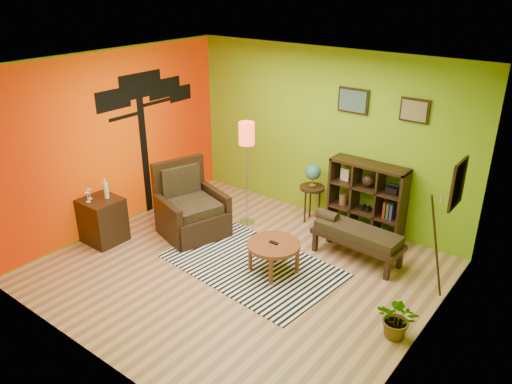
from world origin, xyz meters
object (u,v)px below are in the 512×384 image
Objects in this scene: floor_lamp at (247,143)px; potted_plant at (398,322)px; cube_shelf at (367,200)px; armchair at (190,212)px; globe_table at (313,179)px; side_cabinet at (102,220)px; bench at (355,234)px; coffee_table at (274,247)px.

floor_lamp is 3.40× the size of potted_plant.
armchair is at bearing -144.61° from cube_shelf.
globe_table is 0.83× the size of cube_shelf.
cube_shelf is at bearing 35.39° from armchair.
potted_plant is at bearing 7.96° from side_cabinet.
armchair is 2.59m from bench.
globe_table is at bearing 104.11° from coffee_table.
globe_table is 0.95m from cube_shelf.
cube_shelf is at bearing 25.90° from floor_lamp.
floor_lamp is (1.40, 1.79, 1.04)m from side_cabinet.
armchair reaches higher than side_cabinet.
bench is (3.31, 1.88, 0.04)m from side_cabinet.
cube_shelf is (2.25, 1.60, 0.26)m from armchair.
floor_lamp is 1.27× the size of bench.
cube_shelf reaches higher than armchair.
coffee_table is 1.74m from armchair.
potted_plant is (3.10, -1.17, -1.20)m from floor_lamp.
side_cabinet reaches higher than globe_table.
armchair is at bearing 173.75° from potted_plant.
floor_lamp is 1.73× the size of globe_table.
cube_shelf is 0.88× the size of bench.
potted_plant is at bearing -7.38° from coffee_table.
bench is at bearing -75.18° from cube_shelf.
side_cabinet is 4.55m from potted_plant.
side_cabinet is at bearing -161.35° from coffee_table.
globe_table is at bearing -174.19° from cube_shelf.
potted_plant is at bearing -39.33° from globe_table.
cube_shelf is (1.71, 0.83, -0.80)m from floor_lamp.
coffee_table is 0.54× the size of bench.
floor_lamp is 1.44× the size of cube_shelf.
floor_lamp is at bearing 51.99° from side_cabinet.
globe_table is 3.05m from potted_plant.
potted_plant is (3.64, -0.40, -0.14)m from armchair.
coffee_table is 1.93m from potted_plant.
coffee_table is at bearing -37.61° from floor_lamp.
side_cabinet is (-2.60, -0.88, -0.03)m from coffee_table.
side_cabinet is 0.85× the size of cube_shelf.
coffee_table is at bearing 172.62° from potted_plant.
bench is (1.13, -0.65, -0.37)m from globe_table.
potted_plant is (2.32, -1.90, -0.56)m from globe_table.
globe_table reaches higher than potted_plant.
globe_table is 1.97× the size of potted_plant.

